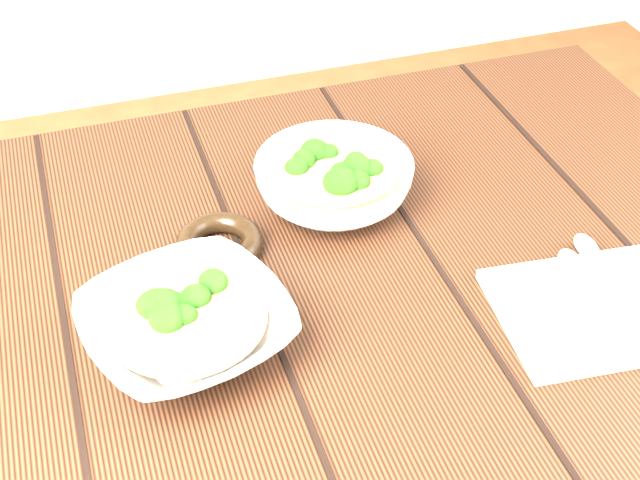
{
  "coord_description": "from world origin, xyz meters",
  "views": [
    {
      "loc": [
        -0.17,
        -0.67,
        1.4
      ],
      "look_at": [
        0.05,
        0.01,
        0.8
      ],
      "focal_mm": 50.0,
      "sensor_mm": 36.0,
      "label": 1
    }
  ],
  "objects_px": {
    "soup_bowl_back": "(334,181)",
    "trivet": "(220,243)",
    "soup_bowl_front": "(187,326)",
    "napkin": "(593,310)",
    "table": "(281,371)"
  },
  "relations": [
    {
      "from": "table",
      "to": "napkin",
      "type": "relative_size",
      "value": 6.13
    },
    {
      "from": "table",
      "to": "soup_bowl_front",
      "type": "relative_size",
      "value": 4.93
    },
    {
      "from": "soup_bowl_back",
      "to": "napkin",
      "type": "relative_size",
      "value": 1.24
    },
    {
      "from": "soup_bowl_front",
      "to": "trivet",
      "type": "distance_m",
      "value": 0.15
    },
    {
      "from": "table",
      "to": "napkin",
      "type": "bearing_deg",
      "value": -23.34
    },
    {
      "from": "table",
      "to": "soup_bowl_front",
      "type": "bearing_deg",
      "value": -157.68
    },
    {
      "from": "soup_bowl_front",
      "to": "napkin",
      "type": "xyz_separation_m",
      "value": [
        0.41,
        -0.09,
        -0.02
      ]
    },
    {
      "from": "soup_bowl_back",
      "to": "soup_bowl_front",
      "type": "bearing_deg",
      "value": -140.26
    },
    {
      "from": "soup_bowl_front",
      "to": "napkin",
      "type": "bearing_deg",
      "value": -12.13
    },
    {
      "from": "trivet",
      "to": "napkin",
      "type": "relative_size",
      "value": 0.5
    },
    {
      "from": "table",
      "to": "trivet",
      "type": "relative_size",
      "value": 12.26
    },
    {
      "from": "table",
      "to": "soup_bowl_front",
      "type": "distance_m",
      "value": 0.18
    },
    {
      "from": "soup_bowl_front",
      "to": "trivet",
      "type": "height_order",
      "value": "soup_bowl_front"
    },
    {
      "from": "soup_bowl_front",
      "to": "trivet",
      "type": "relative_size",
      "value": 2.49
    },
    {
      "from": "soup_bowl_back",
      "to": "trivet",
      "type": "relative_size",
      "value": 2.48
    }
  ]
}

